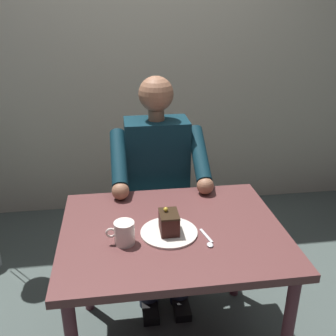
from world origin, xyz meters
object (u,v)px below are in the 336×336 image
object	(u,v)px
dining_table	(172,245)
chair	(156,197)
dessert_spoon	(208,241)
cake_slice	(169,222)
seated_person	(159,186)
coffee_cup	(124,232)

from	to	relation	value
dining_table	chair	xyz separation A→B (m)	(0.00, -0.71, -0.12)
dessert_spoon	cake_slice	bearing A→B (deg)	-28.37
cake_slice	dessert_spoon	bearing A→B (deg)	151.63
seated_person	cake_slice	world-z (taller)	seated_person
seated_person	coffee_cup	world-z (taller)	seated_person
chair	dessert_spoon	bearing A→B (deg)	99.10
dining_table	cake_slice	size ratio (longest dim) A/B	8.87
dining_table	dessert_spoon	bearing A→B (deg)	137.48
dining_table	dessert_spoon	size ratio (longest dim) A/B	6.90
seated_person	coffee_cup	xyz separation A→B (m)	(0.22, 0.62, 0.10)
chair	coffee_cup	distance (m)	0.86
dining_table	seated_person	world-z (taller)	seated_person
chair	coffee_cup	size ratio (longest dim) A/B	7.51
seated_person	coffee_cup	distance (m)	0.67
dining_table	cake_slice	xyz separation A→B (m)	(0.02, 0.04, 0.14)
cake_slice	coffee_cup	xyz separation A→B (m)	(0.19, 0.05, -0.00)
chair	seated_person	world-z (taller)	seated_person
cake_slice	coffee_cup	bearing A→B (deg)	13.40
cake_slice	seated_person	bearing A→B (deg)	-92.17
seated_person	dessert_spoon	world-z (taller)	seated_person
chair	cake_slice	world-z (taller)	chair
seated_person	dessert_spoon	xyz separation A→B (m)	(-0.13, 0.66, 0.05)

